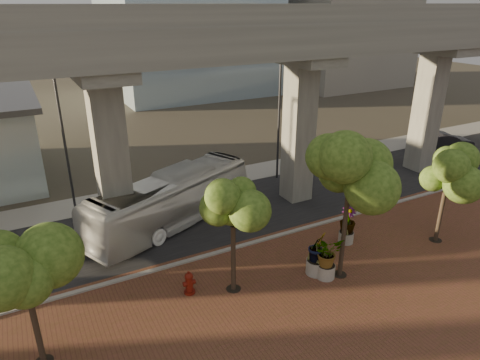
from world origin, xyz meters
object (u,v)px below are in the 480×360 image
fire_hydrant (189,283)px  planter_front (327,254)px  transit_bus (172,200)px  parked_car (444,142)px

fire_hydrant → planter_front: size_ratio=0.52×
fire_hydrant → transit_bus: bearing=76.5°
transit_bus → fire_hydrant: 7.02m
transit_bus → parked_car: (26.35, 1.68, -0.76)m
planter_front → fire_hydrant: bearing=162.7°
transit_bus → planter_front: transit_bus is taller
transit_bus → planter_front: size_ratio=5.25×
parked_car → planter_front: bearing=136.0°
fire_hydrant → planter_front: 6.65m
parked_car → fire_hydrant: bearing=127.2°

